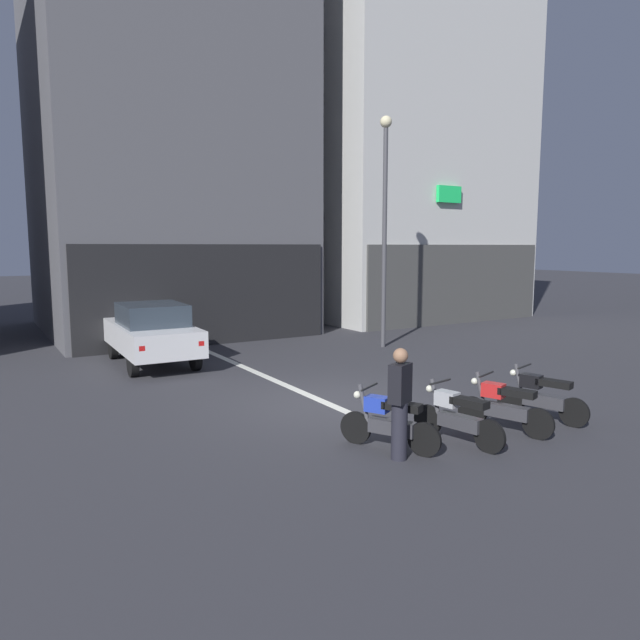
# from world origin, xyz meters

# --- Properties ---
(ground_plane) EXTENTS (120.00, 120.00, 0.00)m
(ground_plane) POSITION_xyz_m (0.00, 0.00, 0.00)
(ground_plane) COLOR #333338
(lane_centre_line) EXTENTS (0.20, 18.00, 0.01)m
(lane_centre_line) POSITION_xyz_m (0.00, 6.00, 0.00)
(lane_centre_line) COLOR silver
(lane_centre_line) RESTS_ON ground
(building_mid_block) EXTENTS (8.57, 9.39, 15.79)m
(building_mid_block) POSITION_xyz_m (0.48, 12.52, 7.88)
(building_mid_block) COLOR #56565B
(building_mid_block) RESTS_ON ground
(building_far_right) EXTENTS (9.45, 10.08, 19.83)m
(building_far_right) POSITION_xyz_m (10.97, 12.52, 9.90)
(building_far_right) COLOR silver
(building_far_right) RESTS_ON ground
(car_white_crossing_near) EXTENTS (1.88, 4.15, 1.64)m
(car_white_crossing_near) POSITION_xyz_m (-1.94, 5.68, 0.89)
(car_white_crossing_near) COLOR black
(car_white_crossing_near) RESTS_ON ground
(street_lamp) EXTENTS (0.36, 0.36, 7.02)m
(street_lamp) POSITION_xyz_m (4.99, 4.68, 4.25)
(street_lamp) COLOR #47474C
(street_lamp) RESTS_ON ground
(motorcycle_blue_row_leftmost) EXTENTS (0.86, 1.50, 0.98)m
(motorcycle_blue_row_leftmost) POSITION_xyz_m (-0.60, -2.77, 0.46)
(motorcycle_blue_row_leftmost) COLOR black
(motorcycle_blue_row_leftmost) RESTS_ON ground
(motorcycle_silver_row_left_mid) EXTENTS (0.56, 1.65, 0.98)m
(motorcycle_silver_row_left_mid) POSITION_xyz_m (0.51, -3.12, 0.46)
(motorcycle_silver_row_left_mid) COLOR black
(motorcycle_silver_row_left_mid) RESTS_ON ground
(motorcycle_red_row_centre) EXTENTS (0.69, 1.60, 0.98)m
(motorcycle_red_row_centre) POSITION_xyz_m (1.60, -3.10, 0.46)
(motorcycle_red_row_centre) COLOR black
(motorcycle_red_row_centre) RESTS_ON ground
(motorcycle_black_row_right_mid) EXTENTS (0.64, 1.62, 0.98)m
(motorcycle_black_row_right_mid) POSITION_xyz_m (2.70, -2.99, 0.46)
(motorcycle_black_row_right_mid) COLOR black
(motorcycle_black_row_right_mid) RESTS_ON ground
(person_by_motorcycles) EXTENTS (0.42, 0.35, 1.67)m
(person_by_motorcycles) POSITION_xyz_m (-0.71, -3.18, 0.86)
(person_by_motorcycles) COLOR #23232D
(person_by_motorcycles) RESTS_ON ground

